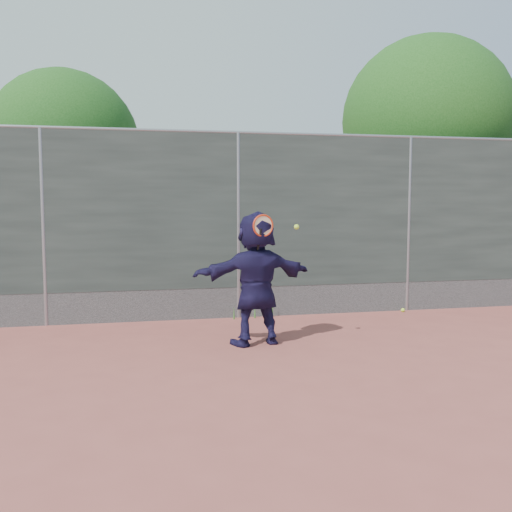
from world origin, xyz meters
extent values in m
plane|color=#9E4C42|center=(0.00, 0.00, 0.00)|extent=(80.00, 80.00, 0.00)
imported|color=#1A163C|center=(-0.09, 1.70, 0.88)|extent=(1.70, 0.79, 1.77)
sphere|color=#BDEE35|center=(2.86, 3.35, 0.03)|extent=(0.07, 0.07, 0.07)
cube|color=#38423D|center=(0.00, 3.50, 1.75)|extent=(20.00, 0.04, 2.50)
cube|color=slate|center=(0.00, 3.50, 0.25)|extent=(20.00, 0.03, 0.50)
cylinder|color=gray|center=(0.00, 3.50, 3.00)|extent=(20.00, 0.05, 0.05)
cylinder|color=gray|center=(-3.00, 3.50, 1.50)|extent=(0.06, 0.06, 3.00)
cylinder|color=gray|center=(0.00, 3.50, 1.50)|extent=(0.06, 0.06, 3.00)
cylinder|color=gray|center=(3.00, 3.50, 1.50)|extent=(0.06, 0.06, 3.00)
torus|color=red|center=(-0.04, 1.50, 1.59)|extent=(0.29, 0.10, 0.29)
cylinder|color=beige|center=(-0.04, 1.50, 1.59)|extent=(0.24, 0.07, 0.25)
cylinder|color=black|center=(-0.09, 1.52, 1.39)|extent=(0.06, 0.13, 0.33)
sphere|color=#BDEE35|center=(0.41, 1.52, 1.56)|extent=(0.07, 0.07, 0.07)
cylinder|color=#382314|center=(4.50, 5.70, 1.30)|extent=(0.28, 0.28, 2.60)
sphere|color=#23561C|center=(4.50, 5.70, 3.59)|extent=(3.60, 3.60, 3.60)
sphere|color=#23561C|center=(5.22, 5.90, 3.23)|extent=(2.52, 2.52, 2.52)
cylinder|color=#382314|center=(-3.00, 6.50, 1.10)|extent=(0.28, 0.28, 2.20)
sphere|color=#23561C|center=(-3.00, 6.50, 3.03)|extent=(3.00, 3.00, 3.00)
sphere|color=#23561C|center=(-2.40, 6.70, 2.73)|extent=(2.10, 2.10, 2.10)
cone|color=#387226|center=(0.25, 3.38, 0.13)|extent=(0.03, 0.03, 0.26)
cone|color=#387226|center=(0.55, 3.40, 0.15)|extent=(0.03, 0.03, 0.30)
cone|color=#387226|center=(-0.10, 3.36, 0.11)|extent=(0.03, 0.03, 0.22)
camera|label=1|loc=(-1.66, -5.60, 1.87)|focal=40.00mm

